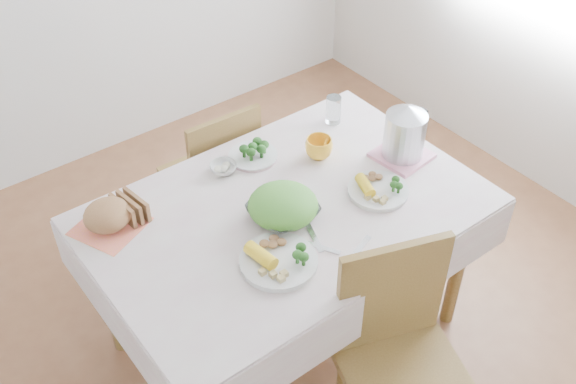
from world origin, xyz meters
TOP-DOWN VIEW (x-y plane):
  - floor at (0.00, 0.00)m, footprint 3.60×3.60m
  - dining_table at (0.00, 0.00)m, footprint 1.40×0.90m
  - tablecloth at (0.00, 0.00)m, footprint 1.50×1.00m
  - chair_near at (-0.01, -0.71)m, footprint 0.54×0.54m
  - chair_far at (0.08, 0.72)m, footprint 0.40×0.40m
  - salad_bowl at (-0.05, -0.04)m, footprint 0.27×0.27m
  - dinner_plate_left at (-0.20, -0.22)m, footprint 0.33×0.33m
  - dinner_plate_right at (0.34, -0.15)m, footprint 0.34×0.34m
  - broccoli_plate at (0.08, 0.34)m, footprint 0.24×0.24m
  - napkin at (-0.59, 0.32)m, footprint 0.31×0.31m
  - bread_loaf at (-0.59, 0.32)m, footprint 0.21×0.20m
  - fruit_bowl at (-0.07, 0.34)m, footprint 0.14×0.14m
  - yellow_mug at (0.30, 0.18)m, footprint 0.15×0.15m
  - glass_tumbler at (0.52, 0.34)m, footprint 0.09×0.09m
  - pink_tray at (0.58, -0.04)m, footprint 0.23×0.23m
  - electric_kettle at (0.58, -0.04)m, footprint 0.20×0.20m
  - fork_left at (-0.04, -0.23)m, footprint 0.10×0.16m
  - fork_right at (-0.02, -0.18)m, footprint 0.08×0.18m
  - knife at (0.06, -0.34)m, footprint 0.18×0.08m

SIDE VIEW (x-z plane):
  - floor at x=0.00m, z-range 0.00..0.00m
  - dining_table at x=0.00m, z-range 0.00..0.75m
  - chair_near at x=-0.01m, z-range -0.01..0.94m
  - chair_far at x=0.08m, z-range 0.04..0.89m
  - tablecloth at x=0.00m, z-range 0.75..0.76m
  - napkin at x=-0.59m, z-range 0.76..0.77m
  - fork_left at x=-0.04m, z-range 0.76..0.77m
  - fork_right at x=-0.02m, z-range 0.76..0.77m
  - knife at x=0.06m, z-range 0.76..0.77m
  - pink_tray at x=0.58m, z-range 0.76..0.78m
  - broccoli_plate at x=0.08m, z-range 0.76..0.78m
  - dinner_plate_left at x=-0.20m, z-range 0.76..0.78m
  - dinner_plate_right at x=0.34m, z-range 0.76..0.78m
  - fruit_bowl at x=-0.07m, z-range 0.76..0.80m
  - salad_bowl at x=-0.05m, z-range 0.76..0.82m
  - yellow_mug at x=0.30m, z-range 0.76..0.85m
  - bread_loaf at x=-0.59m, z-range 0.77..0.87m
  - glass_tumbler at x=0.52m, z-range 0.76..0.89m
  - electric_kettle at x=0.58m, z-range 0.76..1.00m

